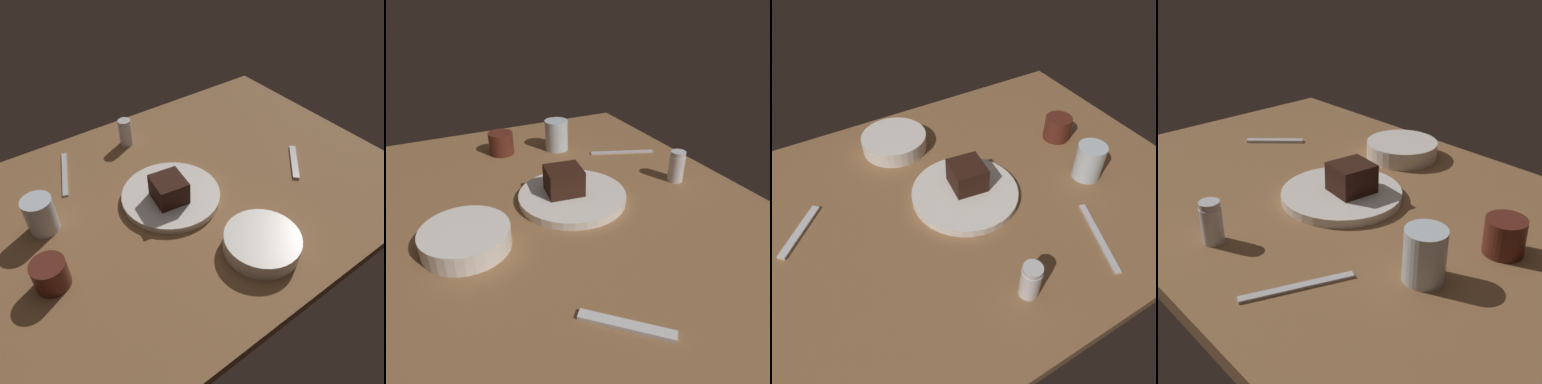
{
  "view_description": "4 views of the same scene",
  "coord_description": "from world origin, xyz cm",
  "views": [
    {
      "loc": [
        -42.3,
        -61.95,
        71.58
      ],
      "look_at": [
        -0.23,
        -4.54,
        6.59
      ],
      "focal_mm": 35.71,
      "sensor_mm": 36.0,
      "label": 1
    },
    {
      "loc": [
        63.7,
        -31.64,
        47.55
      ],
      "look_at": [
        -0.17,
        -0.23,
        7.03
      ],
      "focal_mm": 33.83,
      "sensor_mm": 36.0,
      "label": 2
    },
    {
      "loc": [
        28.88,
        55.05,
        67.35
      ],
      "look_at": [
        -2.63,
        1.34,
        6.04
      ],
      "focal_mm": 35.01,
      "sensor_mm": 36.0,
      "label": 3
    },
    {
      "loc": [
        -77.66,
        64.45,
        53.54
      ],
      "look_at": [
        -6.68,
        0.32,
        5.76
      ],
      "focal_mm": 48.62,
      "sensor_mm": 36.0,
      "label": 4
    }
  ],
  "objects": [
    {
      "name": "dining_table",
      "position": [
        0.0,
        0.0,
        1.5
      ],
      "size": [
        120.0,
        84.0,
        3.0
      ],
      "primitive_type": "cube",
      "color": "brown",
      "rests_on": "ground"
    },
    {
      "name": "chocolate_cake_slice",
      "position": [
        -5.16,
        -1.49,
        7.96
      ],
      "size": [
        8.83,
        9.25,
        6.17
      ],
      "primitive_type": "cube",
      "rotation": [
        0.0,
        0.0,
        1.44
      ],
      "color": "black",
      "rests_on": "dessert_plate"
    },
    {
      "name": "coffee_cup",
      "position": [
        -38.32,
        -7.39,
        6.33
      ],
      "size": [
        7.32,
        7.32,
        6.66
      ],
      "primitive_type": "cylinder",
      "color": "#562319",
      "rests_on": "dining_table"
    },
    {
      "name": "dessert_plate",
      "position": [
        -3.69,
        -0.16,
        3.94
      ],
      "size": [
        25.54,
        25.54,
        1.87
      ],
      "primitive_type": "cylinder",
      "color": "white",
      "rests_on": "dining_table"
    },
    {
      "name": "salt_shaker",
      "position": [
        -0.93,
        28.63,
        7.04
      ],
      "size": [
        4.0,
        4.0,
        8.19
      ],
      "color": "silver",
      "rests_on": "dining_table"
    },
    {
      "name": "butter_knife",
      "position": [
        -22.39,
        25.73,
        3.25
      ],
      "size": [
        8.12,
        18.24,
        0.5
      ],
      "primitive_type": "cube",
      "rotation": [
        0.0,
        0.0,
        4.35
      ],
      "color": "silver",
      "rests_on": "dining_table"
    },
    {
      "name": "water_glass",
      "position": [
        -34.13,
        9.07,
        7.63
      ],
      "size": [
        7.1,
        7.1,
        9.26
      ],
      "primitive_type": "cylinder",
      "color": "silver",
      "rests_on": "dining_table"
    },
    {
      "name": "dessert_spoon",
      "position": [
        33.51,
        -8.7,
        3.35
      ],
      "size": [
        11.52,
        12.23,
        0.7
      ],
      "primitive_type": "cube",
      "rotation": [
        0.0,
        0.0,
        3.97
      ],
      "color": "silver",
      "rests_on": "dining_table"
    },
    {
      "name": "side_bowl",
      "position": [
        3.37,
        -26.25,
        5.09
      ],
      "size": [
        17.52,
        17.52,
        4.17
      ],
      "primitive_type": "cylinder",
      "color": "white",
      "rests_on": "dining_table"
    }
  ]
}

